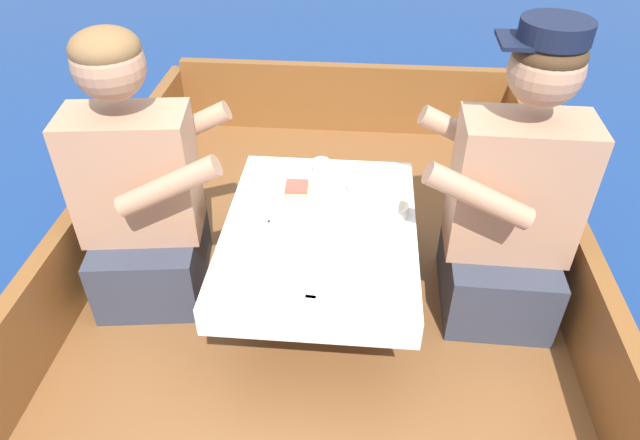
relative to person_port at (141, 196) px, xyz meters
The scene contains 23 objects.
ground_plane 0.93m from the person_port, 10.84° to the right, with size 60.00×60.00×0.00m, color navy.
boat_deck 0.83m from the person_port, 10.84° to the right, with size 1.84×2.90×0.28m, color brown.
gunwale_port 0.38m from the person_port, 156.14° to the right, with size 0.06×2.90×0.32m, color brown.
gunwale_starboard 1.53m from the person_port, ahead, with size 0.06×2.90×0.32m, color brown.
bow_coaming 1.46m from the person_port, 64.48° to the left, with size 1.72×0.06×0.37m, color brown.
cockpit_table 0.63m from the person_port, ahead, with size 0.64×0.84×0.35m.
person_port is the anchor object (origin of this frame).
person_starboard 1.24m from the person_port, ahead, with size 0.53×0.45×1.03m.
plate_sandwich 0.54m from the person_port, 11.03° to the left, with size 0.18×0.18×0.01m.
plate_bread 0.64m from the person_port, 21.93° to the right, with size 0.17×0.17×0.01m.
sandwich 0.54m from the person_port, 11.03° to the left, with size 0.10×0.10×0.05m.
bowl_port_near 0.85m from the person_port, ahead, with size 0.14×0.14×0.04m.
bowl_starboard_near 0.82m from the person_port, 21.86° to the right, with size 0.13×0.13×0.04m.
coffee_cup_port 0.49m from the person_port, 30.29° to the right, with size 0.10×0.08×0.05m.
coffee_cup_starboard 0.75m from the person_port, 10.80° to the left, with size 0.09×0.07×0.06m.
coffee_cup_center 0.42m from the person_port, ahead, with size 0.10×0.07×0.05m.
tin_can 0.66m from the person_port, 24.95° to the left, with size 0.07×0.07×0.05m.
utensil_spoon_center 0.64m from the person_port, ahead, with size 0.16×0.09×0.01m.
utensil_fork_starboard 0.78m from the person_port, 30.02° to the right, with size 0.17×0.03×0.00m.
utensil_spoon_starboard 0.85m from the person_port, 14.05° to the right, with size 0.06×0.17×0.01m.
utensil_spoon_port 0.61m from the person_port, ahead, with size 0.17×0.04×0.01m.
utensil_fork_port 0.49m from the person_port, ahead, with size 0.17×0.08×0.00m.
utensil_knife_starboard 0.73m from the person_port, 18.69° to the left, with size 0.10×0.15×0.00m.
Camera 1 is at (0.13, -1.43, 1.80)m, focal length 32.00 mm.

